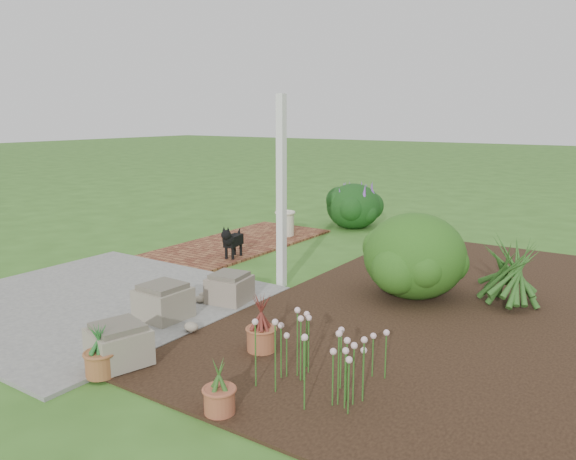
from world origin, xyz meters
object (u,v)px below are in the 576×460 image
Objects in this scene: black_dog at (232,240)px; evergreen_shrub at (415,253)px; stone_trough_near at (119,346)px; cream_ceramic_urn at (285,224)px.

evergreen_shrub reaches higher than black_dog.
black_dog is at bearing 177.55° from evergreen_shrub.
stone_trough_near is 1.09× the size of cream_ceramic_urn.
stone_trough_near is at bearing -70.99° from cream_ceramic_urn.
evergreen_shrub reaches higher than cream_ceramic_urn.
black_dog is 1.27× the size of cream_ceramic_urn.
stone_trough_near is at bearing -113.19° from evergreen_shrub.
cream_ceramic_urn is at bearing 86.82° from black_dog.
evergreen_shrub reaches higher than stone_trough_near.
cream_ceramic_urn is at bearing 109.01° from stone_trough_near.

